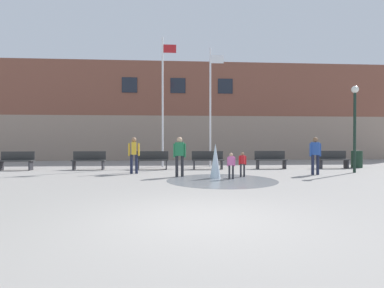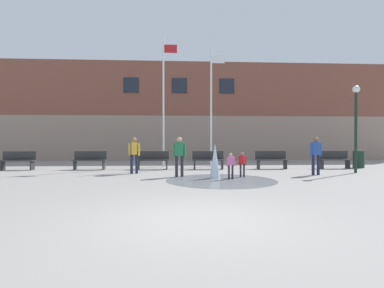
{
  "view_description": "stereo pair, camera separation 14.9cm",
  "coord_description": "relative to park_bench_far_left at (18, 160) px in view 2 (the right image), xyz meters",
  "views": [
    {
      "loc": [
        -0.49,
        -5.44,
        1.45
      ],
      "look_at": [
        0.4,
        7.42,
        1.3
      ],
      "focal_mm": 28.0,
      "sensor_mm": 36.0,
      "label": 1
    },
    {
      "loc": [
        -0.34,
        -5.45,
        1.45
      ],
      "look_at": [
        0.4,
        7.42,
        1.3
      ],
      "focal_mm": 28.0,
      "sensor_mm": 36.0,
      "label": 2
    }
  ],
  "objects": [
    {
      "name": "library_building",
      "position": [
        8.01,
        9.84,
        3.16
      ],
      "size": [
        36.0,
        6.05,
        7.27
      ],
      "color": "gray",
      "rests_on": "ground"
    },
    {
      "name": "park_bench_far_left",
      "position": [
        0.0,
        0.0,
        0.0
      ],
      "size": [
        1.6,
        0.44,
        0.91
      ],
      "color": "#28282D",
      "rests_on": "ground"
    },
    {
      "name": "flagpole_left",
      "position": [
        7.08,
        1.49,
        3.33
      ],
      "size": [
        0.8,
        0.1,
        7.14
      ],
      "color": "silver",
      "rests_on": "ground"
    },
    {
      "name": "adult_watching",
      "position": [
        5.89,
        -1.9,
        0.45
      ],
      "size": [
        0.5,
        0.36,
        1.59
      ],
      "rotation": [
        0.0,
        0.0,
        1.66
      ],
      "color": "#1E233D",
      "rests_on": "ground"
    },
    {
      "name": "child_with_pink_shirt",
      "position": [
        9.77,
        -4.02,
        0.1
      ],
      "size": [
        0.31,
        0.18,
        0.99
      ],
      "rotation": [
        0.0,
        0.0,
        2.85
      ],
      "color": "#28282D",
      "rests_on": "ground"
    },
    {
      "name": "adult_near_bench",
      "position": [
        13.6,
        -2.88,
        0.45
      ],
      "size": [
        0.5,
        0.35,
        1.59
      ],
      "rotation": [
        0.0,
        0.0,
        2.58
      ],
      "color": "#1E233D",
      "rests_on": "ground"
    },
    {
      "name": "park_bench_far_right",
      "position": [
        15.9,
        -0.11,
        0.0
      ],
      "size": [
        1.6,
        0.44,
        0.91
      ],
      "color": "#28282D",
      "rests_on": "ground"
    },
    {
      "name": "splash_fountain",
      "position": [
        9.26,
        -3.94,
        -0.05
      ],
      "size": [
        4.02,
        4.02,
        1.34
      ],
      "color": "gray",
      "rests_on": "ground"
    },
    {
      "name": "trash_can",
      "position": [
        17.42,
        0.22,
        -0.03
      ],
      "size": [
        0.56,
        0.56,
        0.9
      ],
      "primitive_type": "cylinder",
      "color": "#193323",
      "rests_on": "ground"
    },
    {
      "name": "ground_plane",
      "position": [
        8.01,
        -9.67,
        -0.48
      ],
      "size": [
        100.0,
        100.0,
        0.0
      ],
      "primitive_type": "plane",
      "color": "gray"
    },
    {
      "name": "flagpole_right",
      "position": [
        9.73,
        1.49,
        3.06
      ],
      "size": [
        0.8,
        0.1,
        6.62
      ],
      "color": "silver",
      "rests_on": "ground"
    },
    {
      "name": "teen_by_trashcan",
      "position": [
        7.85,
        -3.15,
        0.45
      ],
      "size": [
        0.5,
        0.26,
        1.59
      ],
      "rotation": [
        0.0,
        0.0,
        2.97
      ],
      "color": "#28282D",
      "rests_on": "ground"
    },
    {
      "name": "lamp_post_right_lane",
      "position": [
        15.78,
        -2.17,
        2.07
      ],
      "size": [
        0.32,
        0.32,
        3.91
      ],
      "color": "#192D23",
      "rests_on": "ground"
    },
    {
      "name": "park_bench_near_trashcan",
      "position": [
        12.62,
        -0.08,
        0.0
      ],
      "size": [
        1.6,
        0.44,
        0.91
      ],
      "color": "#28282D",
      "rests_on": "ground"
    },
    {
      "name": "child_in_fountain",
      "position": [
        10.35,
        -3.38,
        0.1
      ],
      "size": [
        0.31,
        0.23,
        0.99
      ],
      "rotation": [
        0.0,
        0.0,
        -0.7
      ],
      "color": "#28282D",
      "rests_on": "ground"
    },
    {
      "name": "park_bench_under_right_flagpole",
      "position": [
        9.36,
        -0.07,
        0.0
      ],
      "size": [
        1.6,
        0.44,
        0.91
      ],
      "color": "#28282D",
      "rests_on": "ground"
    },
    {
      "name": "park_bench_under_left_flagpole",
      "position": [
        6.57,
        0.02,
        0.0
      ],
      "size": [
        1.6,
        0.44,
        0.91
      ],
      "color": "#28282D",
      "rests_on": "ground"
    },
    {
      "name": "park_bench_left_of_flagpoles",
      "position": [
        3.44,
        0.05,
        0.0
      ],
      "size": [
        1.6,
        0.44,
        0.91
      ],
      "color": "#28282D",
      "rests_on": "ground"
    }
  ]
}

